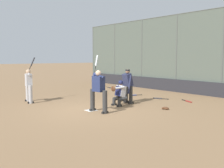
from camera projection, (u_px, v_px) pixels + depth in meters
ground_plane at (91, 110)px, 10.87m from camera, size 160.00×160.00×0.00m
home_plate_marker at (91, 110)px, 10.87m from camera, size 0.43×0.43×0.01m
backstop_fence at (198, 51)px, 15.40m from camera, size 21.58×0.08×4.91m
padding_wall at (196, 88)px, 15.55m from camera, size 21.07×0.18×0.79m
bleachers_beyond at (192, 79)px, 19.15m from camera, size 15.05×3.05×1.80m
batter_at_plate at (98, 89)px, 10.46m from camera, size 1.12×0.61×2.29m
catcher_behind_plate at (119, 93)px, 11.88m from camera, size 0.62×0.74×1.16m
umpire_home at (128, 85)px, 12.49m from camera, size 0.66×0.45×1.63m
batter_on_deck at (29, 84)px, 12.77m from camera, size 0.94×0.78×2.20m
spare_bat_near_backstop at (188, 101)px, 12.94m from camera, size 0.81×0.37×0.07m
spare_bat_by_padding at (134, 95)px, 15.00m from camera, size 0.29×0.79×0.07m
spare_bat_third_base_side at (159, 98)px, 13.82m from camera, size 0.76×0.40×0.07m
spare_bat_first_base_side at (110, 88)px, 18.75m from camera, size 0.89×0.27×0.07m
fielding_glove_on_dirt at (165, 108)px, 11.06m from camera, size 0.30×0.23×0.11m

